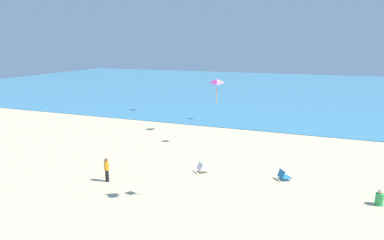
{
  "coord_description": "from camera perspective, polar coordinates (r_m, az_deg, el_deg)",
  "views": [
    {
      "loc": [
        4.96,
        -4.69,
        7.52
      ],
      "look_at": [
        0.0,
        8.39,
        4.33
      ],
      "focal_mm": 31.31,
      "sensor_mm": 36.0,
      "label": 1
    }
  ],
  "objects": [
    {
      "name": "ocean_water",
      "position": [
        59.43,
        15.88,
        5.12
      ],
      "size": [
        120.0,
        60.0,
        0.05
      ],
      "primitive_type": "cube",
      "color": "teal",
      "rests_on": "ground_plane"
    },
    {
      "name": "ground_plane",
      "position": [
        17.24,
        1.95,
        -13.02
      ],
      "size": [
        120.0,
        120.0,
        0.0
      ],
      "primitive_type": "plane",
      "color": "#C6B58C"
    },
    {
      "name": "person_3",
      "position": [
        18.67,
        29.43,
        -11.66
      ],
      "size": [
        0.71,
        0.51,
        0.81
      ],
      "rotation": [
        0.0,
        0.0,
        0.29
      ],
      "color": "green",
      "rests_on": "ground_plane"
    },
    {
      "name": "person_2",
      "position": [
        19.33,
        -14.33,
        -7.93
      ],
      "size": [
        0.36,
        0.36,
        1.37
      ],
      "rotation": [
        0.0,
        0.0,
        4.32
      ],
      "color": "black",
      "rests_on": "ground_plane"
    },
    {
      "name": "beach_chair_near_camera",
      "position": [
        20.18,
        1.75,
        -8.15
      ],
      "size": [
        0.85,
        0.84,
        0.63
      ],
      "rotation": [
        0.0,
        0.0,
        0.75
      ],
      "color": "white",
      "rests_on": "ground_plane"
    },
    {
      "name": "beach_chair_far_left",
      "position": [
        19.86,
        15.33,
        -9.11
      ],
      "size": [
        0.84,
        0.84,
        0.58
      ],
      "rotation": [
        0.0,
        0.0,
        0.62
      ],
      "color": "#2370B2",
      "rests_on": "ground_plane"
    },
    {
      "name": "kite_magenta",
      "position": [
        14.9,
        4.25,
        6.6
      ],
      "size": [
        0.59,
        0.52,
        1.14
      ],
      "rotation": [
        0.0,
        0.0,
        3.47
      ],
      "color": "#DB3DA8"
    }
  ]
}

